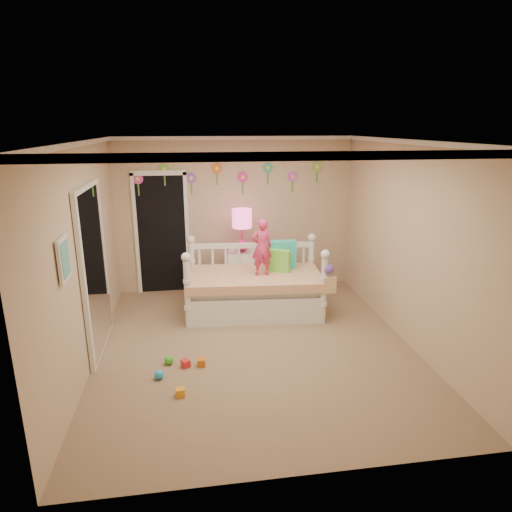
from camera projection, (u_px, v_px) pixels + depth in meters
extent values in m
cube|color=#7F684C|center=(255.00, 346.00, 5.76)|extent=(4.00, 4.50, 0.01)
cube|color=white|center=(255.00, 141.00, 5.02)|extent=(4.00, 4.50, 0.01)
cube|color=tan|center=(236.00, 215.00, 7.53)|extent=(4.00, 0.01, 2.60)
cube|color=tan|center=(84.00, 258.00, 5.11)|extent=(0.01, 4.50, 2.60)
cube|color=tan|center=(409.00, 244.00, 5.68)|extent=(0.01, 4.50, 2.60)
cube|color=#26BFAA|center=(281.00, 255.00, 6.88)|extent=(0.44, 0.15, 0.44)
cube|color=#75E646|center=(278.00, 261.00, 6.74)|extent=(0.38, 0.29, 0.34)
imported|color=#E43368|center=(262.00, 247.00, 6.51)|extent=(0.32, 0.22, 0.85)
cube|color=white|center=(242.00, 273.00, 7.41)|extent=(0.51, 0.42, 0.76)
sphere|color=#D51C59|center=(242.00, 246.00, 7.28)|extent=(0.19, 0.19, 0.19)
cylinder|color=#D51C59|center=(242.00, 234.00, 7.22)|extent=(0.03, 0.03, 0.41)
cylinder|color=#FF4C9E|center=(242.00, 218.00, 7.15)|extent=(0.32, 0.32, 0.30)
cube|color=black|center=(162.00, 233.00, 7.41)|extent=(0.90, 0.04, 2.07)
cube|color=white|center=(95.00, 270.00, 5.47)|extent=(0.07, 1.30, 2.10)
cube|color=white|center=(64.00, 259.00, 4.19)|extent=(0.05, 0.34, 0.42)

